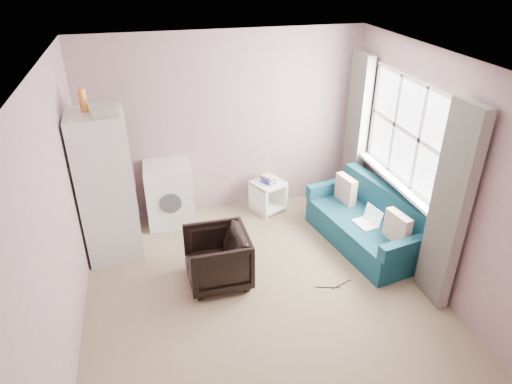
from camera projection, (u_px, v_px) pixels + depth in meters
room at (268, 198)px, 4.40m from camera, size 3.84×4.24×2.54m
armchair at (217, 256)px, 5.08m from camera, size 0.65×0.69×0.70m
fridge at (106, 186)px, 5.32m from camera, size 0.68×0.67×2.07m
washing_machine at (169, 192)px, 6.20m from camera, size 0.62×0.63×0.87m
side_table at (268, 194)px, 6.54m from camera, size 0.53×0.53×0.55m
sofa at (368, 225)px, 5.79m from camera, size 1.06×1.79×0.75m
window_dressing at (395, 164)px, 5.43m from camera, size 0.17×2.62×2.18m
floor_cables at (335, 286)px, 5.16m from camera, size 0.45×0.11×0.01m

